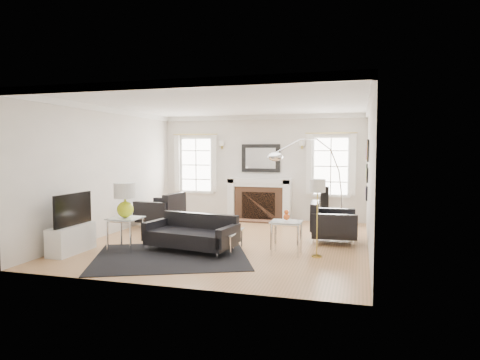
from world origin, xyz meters
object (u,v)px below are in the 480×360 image
(armchair_right, at_px, (331,224))
(sofa, at_px, (193,235))
(arc_floor_lamp, at_px, (310,182))
(gourd_lamp, at_px, (125,198))
(fireplace, at_px, (259,200))
(coffee_table, at_px, (216,232))
(armchair_left, at_px, (163,211))

(armchair_right, bearing_deg, sofa, -149.53)
(armchair_right, bearing_deg, arc_floor_lamp, 144.84)
(sofa, height_order, gourd_lamp, gourd_lamp)
(fireplace, relative_size, gourd_lamp, 2.61)
(armchair_right, height_order, gourd_lamp, gourd_lamp)
(sofa, distance_m, gourd_lamp, 1.43)
(arc_floor_lamp, bearing_deg, coffee_table, -133.21)
(armchair_left, xyz_separation_m, armchair_right, (4.06, -0.70, -0.01))
(fireplace, distance_m, gourd_lamp, 4.35)
(gourd_lamp, bearing_deg, armchair_right, 25.09)
(sofa, height_order, armchair_right, armchair_right)
(gourd_lamp, xyz_separation_m, arc_floor_lamp, (3.18, 2.03, 0.20))
(armchair_right, distance_m, gourd_lamp, 4.07)
(coffee_table, distance_m, gourd_lamp, 1.81)
(sofa, distance_m, armchair_left, 2.69)
(fireplace, xyz_separation_m, armchair_left, (-2.04, -1.61, -0.16))
(fireplace, xyz_separation_m, gourd_lamp, (-1.62, -4.02, 0.44))
(armchair_right, distance_m, arc_floor_lamp, 0.99)
(armchair_left, bearing_deg, sofa, -52.32)
(armchair_left, height_order, coffee_table, armchair_left)
(armchair_right, distance_m, coffee_table, 2.39)
(sofa, relative_size, armchair_left, 1.64)
(coffee_table, xyz_separation_m, gourd_lamp, (-1.65, -0.40, 0.63))
(sofa, height_order, arc_floor_lamp, arc_floor_lamp)
(sofa, relative_size, coffee_table, 2.09)
(armchair_left, bearing_deg, coffee_table, -44.28)
(fireplace, xyz_separation_m, sofa, (-0.40, -3.73, -0.24))
(armchair_left, distance_m, coffee_table, 2.88)
(armchair_right, bearing_deg, fireplace, 131.23)
(armchair_left, xyz_separation_m, gourd_lamp, (0.41, -2.41, 0.60))
(armchair_right, height_order, arc_floor_lamp, arc_floor_lamp)
(gourd_lamp, bearing_deg, fireplace, 67.98)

